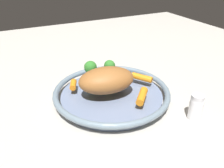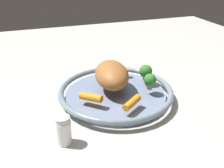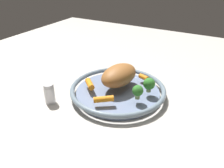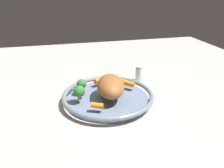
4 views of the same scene
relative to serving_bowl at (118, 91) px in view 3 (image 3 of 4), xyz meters
name	(u,v)px [view 3 (image 3 of 4)]	position (x,y,z in m)	size (l,w,h in m)	color
ground_plane	(118,95)	(0.00, 0.00, -0.02)	(1.88, 1.88, 0.00)	#B7B2A8
serving_bowl	(118,91)	(0.00, 0.00, 0.00)	(0.35, 0.35, 0.04)	slate
roast_chicken_piece	(119,75)	(0.01, -0.02, 0.05)	(0.16, 0.10, 0.07)	#965D2D
baby_carrot_left	(90,84)	(0.09, 0.05, 0.03)	(0.02, 0.02, 0.07)	orange
baby_carrot_near_rim	(104,99)	(-0.01, 0.11, 0.03)	(0.02, 0.02, 0.07)	orange
baby_carrot_center	(144,77)	(-0.06, -0.10, 0.03)	(0.02, 0.02, 0.04)	orange
broccoli_floret_mid	(138,91)	(-0.09, 0.04, 0.05)	(0.04, 0.04, 0.05)	#96AA66
broccoli_floret_large	(149,84)	(-0.11, -0.02, 0.05)	(0.04, 0.04, 0.05)	#95AB66
salt_shaker	(49,94)	(0.18, 0.16, 0.02)	(0.04, 0.04, 0.07)	white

